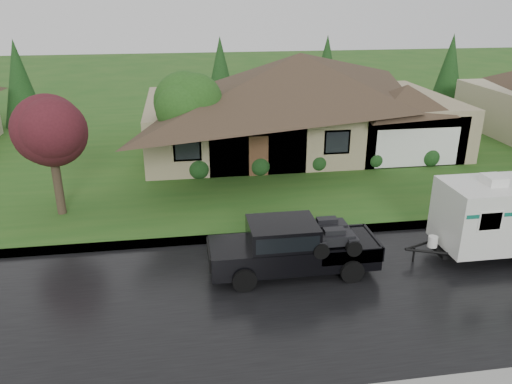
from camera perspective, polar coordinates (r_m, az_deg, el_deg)
The scene contains 9 objects.
ground at distance 18.24m, azimuth 8.69°, elevation -7.82°, with size 140.00×140.00×0.00m, color #235319.
road at distance 16.62m, azimuth 10.73°, elevation -11.13°, with size 140.00×8.00×0.01m, color black.
curb at distance 20.11m, azimuth 6.84°, elevation -4.54°, with size 140.00×0.50×0.15m, color gray.
lawn at distance 31.77m, azimuth 0.81°, elevation 5.53°, with size 140.00×26.00×0.15m, color #235319.
house_main at distance 30.32m, azimuth 5.58°, elevation 11.47°, with size 19.44×10.80×6.90m.
tree_left_green at distance 24.80m, azimuth -7.74°, elevation 9.74°, with size 3.23×3.23×5.35m.
tree_red at distance 21.94m, azimuth -22.46°, elevation 6.03°, with size 3.01×3.01×4.98m.
shrub_row at distance 26.70m, azimuth 7.09°, elevation 3.49°, with size 13.60×1.00×1.00m.
pickup_truck at distance 16.96m, azimuth 3.91°, elevation -6.13°, with size 5.65×2.15×1.88m.
Camera 1 is at (-5.09, -15.09, 8.90)m, focal length 35.00 mm.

